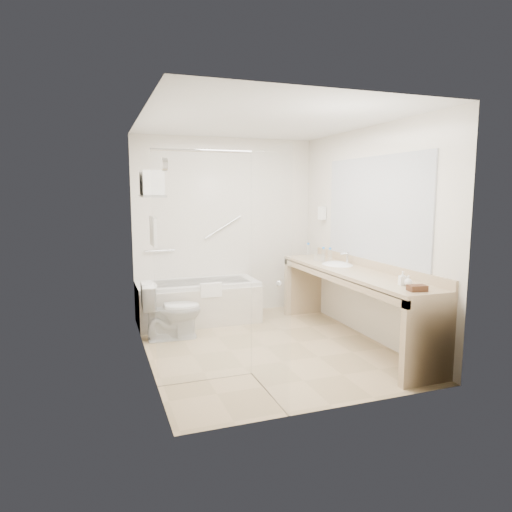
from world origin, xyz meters
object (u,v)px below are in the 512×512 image
object	(u,v)px
bathtub	(198,302)
toilet	(172,311)
water_bottle_left	(308,251)
vanity_counter	(352,287)
amenity_basket	(417,288)

from	to	relation	value
bathtub	toilet	bearing A→B (deg)	-126.53
toilet	water_bottle_left	world-z (taller)	water_bottle_left
vanity_counter	amenity_basket	xyz separation A→B (m)	(-0.05, -1.19, 0.24)
vanity_counter	toilet	world-z (taller)	vanity_counter
bathtub	vanity_counter	bearing A→B (deg)	-42.35
vanity_counter	amenity_basket	size ratio (longest dim) A/B	16.51
amenity_basket	bathtub	bearing A→B (deg)	119.69
toilet	amenity_basket	world-z (taller)	amenity_basket
bathtub	toilet	distance (m)	0.76
amenity_basket	water_bottle_left	xyz separation A→B (m)	(0.03, 2.32, 0.06)
toilet	amenity_basket	xyz separation A→B (m)	(1.92, -1.98, 0.53)
toilet	vanity_counter	bearing A→B (deg)	-109.65
amenity_basket	toilet	bearing A→B (deg)	134.24
toilet	water_bottle_left	distance (m)	2.07
vanity_counter	toilet	size ratio (longest dim) A/B	3.85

